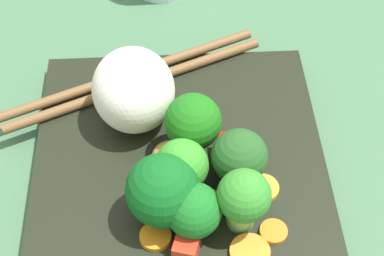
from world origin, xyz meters
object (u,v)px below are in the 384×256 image
carrot_slice_4 (274,232)px  square_plate (180,159)px  broccoli_floret_3 (163,191)px  chopstick_pair (134,78)px  rice_mound (133,90)px

carrot_slice_4 → square_plate: bearing=39.2°
square_plate → carrot_slice_4: 10.47cm
square_plate → carrot_slice_4: bearing=-140.8°
broccoli_floret_3 → carrot_slice_4: broccoli_floret_3 is taller
chopstick_pair → broccoli_floret_3: bearing=76.1°
rice_mound → chopstick_pair: bearing=1.3°
square_plate → broccoli_floret_3: size_ratio=3.76×
square_plate → rice_mound: 6.97cm
square_plate → chopstick_pair: chopstick_pair is taller
rice_mound → broccoli_floret_3: rice_mound is taller
chopstick_pair → carrot_slice_4: bearing=99.3°
square_plate → chopstick_pair: bearing=22.9°
rice_mound → carrot_slice_4: 16.24cm
carrot_slice_4 → chopstick_pair: 19.51cm
square_plate → rice_mound: rice_mound is taller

